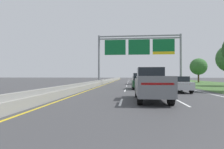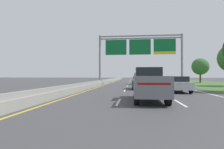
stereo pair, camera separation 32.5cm
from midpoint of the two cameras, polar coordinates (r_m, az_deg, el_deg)
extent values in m
plane|color=#3D3D3F|center=(36.06, 7.43, -2.94)|extent=(220.00, 220.00, 0.00)
cube|color=white|center=(11.64, 1.98, -8.44)|extent=(0.14, 3.00, 0.01)
cube|color=white|center=(20.58, 3.59, -4.91)|extent=(0.14, 3.00, 0.01)
cube|color=white|center=(29.56, 4.22, -3.51)|extent=(0.14, 3.00, 0.01)
cube|color=white|center=(38.55, 4.56, -2.77)|extent=(0.14, 3.00, 0.01)
cube|color=white|center=(47.54, 4.77, -2.31)|extent=(0.14, 3.00, 0.01)
cube|color=white|center=(56.53, 4.91, -1.99)|extent=(0.14, 3.00, 0.01)
cube|color=white|center=(65.53, 5.01, -1.76)|extent=(0.14, 3.00, 0.01)
cube|color=white|center=(74.53, 5.09, -1.59)|extent=(0.14, 3.00, 0.01)
cube|color=white|center=(83.52, 5.15, -1.45)|extent=(0.14, 3.00, 0.01)
cube|color=white|center=(11.99, 20.10, -8.18)|extent=(0.14, 3.00, 0.01)
cube|color=white|center=(20.78, 13.88, -4.85)|extent=(0.14, 3.00, 0.01)
cube|color=white|center=(29.70, 11.39, -3.49)|extent=(0.14, 3.00, 0.01)
cube|color=white|center=(38.65, 10.06, -2.76)|extent=(0.14, 3.00, 0.01)
cube|color=white|center=(47.63, 9.23, -2.30)|extent=(0.14, 3.00, 0.01)
cube|color=white|center=(56.61, 8.66, -1.99)|extent=(0.14, 3.00, 0.01)
cube|color=white|center=(65.59, 8.25, -1.76)|extent=(0.14, 3.00, 0.01)
cube|color=white|center=(74.58, 7.93, -1.59)|extent=(0.14, 3.00, 0.01)
cube|color=white|center=(83.57, 7.69, -1.45)|extent=(0.14, 3.00, 0.01)
cube|color=white|center=(36.72, 16.68, -2.88)|extent=(0.16, 106.00, 0.01)
cube|color=gold|center=(36.36, -1.92, -2.92)|extent=(0.16, 106.00, 0.01)
cube|color=#3D602D|center=(39.06, 28.36, -2.69)|extent=(14.00, 110.00, 0.02)
cube|color=gray|center=(36.45, -3.01, -2.49)|extent=(0.60, 110.00, 0.55)
cube|color=gray|center=(36.43, -3.01, -1.82)|extent=(0.25, 110.00, 0.30)
cylinder|color=gray|center=(34.47, -4.30, 4.48)|extent=(0.36, 0.36, 9.07)
cylinder|color=gray|center=(35.06, 20.17, 4.42)|extent=(0.36, 0.36, 9.07)
cube|color=gray|center=(34.62, 8.04, 11.68)|extent=(14.70, 0.24, 0.20)
cube|color=gray|center=(34.53, 8.04, 10.95)|extent=(14.70, 0.24, 0.20)
cube|color=#0C602D|center=(34.17, 0.69, 8.35)|extent=(3.83, 0.12, 2.74)
cube|color=#0C602D|center=(34.07, 8.05, 8.37)|extent=(3.83, 0.12, 2.74)
cube|color=#0C602D|center=(34.56, 15.33, 8.68)|extent=(3.83, 0.12, 2.24)
cube|color=yellow|center=(34.37, 15.33, 6.42)|extent=(3.83, 0.12, 0.50)
cube|color=slate|center=(12.42, 11.29, -3.68)|extent=(2.02, 5.41, 1.00)
cube|color=black|center=(13.24, 10.91, 0.38)|extent=(1.73, 1.91, 0.78)
cube|color=#B21414|center=(9.76, 12.89, -2.83)|extent=(1.68, 0.09, 0.12)
cube|color=slate|center=(10.68, 12.24, -1.00)|extent=(2.01, 1.95, 0.20)
cylinder|color=black|center=(14.23, 7.10, -5.27)|extent=(0.30, 0.84, 0.84)
cylinder|color=black|center=(14.38, 13.92, -5.22)|extent=(0.30, 0.84, 0.84)
cylinder|color=black|center=(10.57, 7.70, -6.99)|extent=(0.30, 0.84, 0.84)
cylinder|color=black|center=(10.78, 16.84, -6.85)|extent=(0.30, 0.84, 0.84)
cube|color=#193D23|center=(22.93, 8.05, -2.72)|extent=(1.91, 4.44, 0.72)
cube|color=black|center=(22.86, 8.06, -1.17)|extent=(1.61, 2.33, 0.52)
cube|color=#B21414|center=(20.76, 8.43, -2.37)|extent=(1.53, 0.11, 0.12)
cylinder|color=black|center=(24.40, 5.95, -3.42)|extent=(0.23, 0.66, 0.66)
cylinder|color=black|center=(24.50, 9.70, -3.41)|extent=(0.23, 0.66, 0.66)
cylinder|color=black|center=(21.42, 6.16, -3.85)|extent=(0.23, 0.66, 0.66)
cylinder|color=black|center=(21.52, 10.43, -3.83)|extent=(0.23, 0.66, 0.66)
cube|color=#B2B5BA|center=(19.70, 19.18, -3.10)|extent=(1.90, 4.43, 0.72)
cube|color=black|center=(19.63, 19.21, -1.29)|extent=(1.61, 2.33, 0.52)
cube|color=#B21414|center=(17.61, 20.95, -2.72)|extent=(1.53, 0.11, 0.12)
cylinder|color=black|center=(21.00, 16.03, -3.91)|extent=(0.23, 0.66, 0.66)
cylinder|color=black|center=(21.37, 20.25, -3.84)|extent=(0.23, 0.66, 0.66)
cylinder|color=black|center=(18.08, 17.92, -4.49)|extent=(0.23, 0.66, 0.66)
cylinder|color=black|center=(18.51, 22.76, -4.38)|extent=(0.23, 0.66, 0.66)
cube|color=silver|center=(36.13, 7.60, -1.50)|extent=(2.02, 4.75, 1.05)
cube|color=black|center=(35.97, 7.61, -0.13)|extent=(1.71, 3.04, 0.68)
cube|color=#B21414|center=(33.82, 7.83, -1.05)|extent=(1.60, 0.12, 0.12)
cylinder|color=black|center=(37.70, 6.21, -2.25)|extent=(0.28, 0.77, 0.76)
cylinder|color=black|center=(37.79, 8.70, -2.25)|extent=(0.28, 0.77, 0.76)
cylinder|color=black|center=(34.51, 6.40, -2.43)|extent=(0.28, 0.77, 0.76)
cylinder|color=black|center=(34.61, 9.11, -2.42)|extent=(0.28, 0.77, 0.76)
cylinder|color=#4C3823|center=(48.21, 24.90, -0.94)|extent=(0.36, 0.36, 2.22)
sphere|color=#33662D|center=(48.25, 24.89, 2.24)|extent=(3.91, 3.91, 3.91)
camera|label=1|loc=(0.16, -90.41, 0.00)|focal=29.70mm
camera|label=2|loc=(0.16, 89.59, 0.00)|focal=29.70mm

